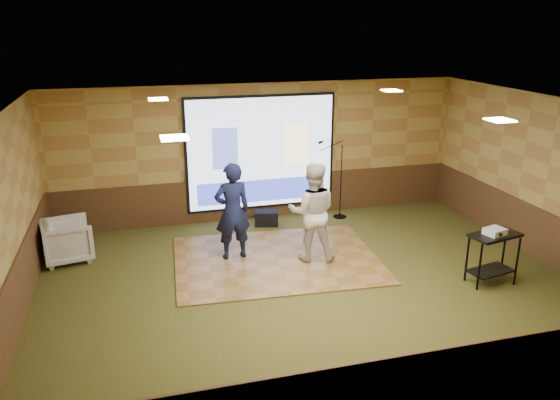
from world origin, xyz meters
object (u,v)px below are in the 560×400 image
object	(u,v)px
dance_floor	(277,260)
banquet_chair	(67,240)
projector	(495,231)
mic_stand	(338,197)
duffel_bag	(267,218)
projector_screen	(261,154)
av_table	(493,249)
player_left	(232,211)
player_right	(312,212)

from	to	relation	value
dance_floor	banquet_chair	size ratio (longest dim) A/B	4.35
dance_floor	projector	bearing A→B (deg)	-29.65
mic_stand	banquet_chair	bearing A→B (deg)	-176.48
mic_stand	banquet_chair	distance (m)	5.71
dance_floor	duffel_bag	world-z (taller)	duffel_bag
projector_screen	av_table	size ratio (longest dim) A/B	3.71
player_left	player_right	bearing A→B (deg)	157.84
dance_floor	duffel_bag	distance (m)	1.87
av_table	banquet_chair	distance (m)	7.57
projector_screen	banquet_chair	distance (m)	4.34
av_table	projector	bearing A→B (deg)	-148.28
player_right	banquet_chair	distance (m)	4.55
duffel_bag	projector_screen	bearing A→B (deg)	88.84
dance_floor	mic_stand	world-z (taller)	mic_stand
player_right	duffel_bag	bearing A→B (deg)	-62.98
dance_floor	duffel_bag	bearing A→B (deg)	81.84
player_left	av_table	size ratio (longest dim) A/B	2.04
av_table	duffel_bag	bearing A→B (deg)	129.35
projector_screen	mic_stand	world-z (taller)	projector_screen
av_table	projector_screen	bearing A→B (deg)	125.92
dance_floor	duffel_bag	size ratio (longest dim) A/B	7.42
projector_screen	duffel_bag	xyz separation A→B (m)	(-0.01, -0.47, -1.32)
banquet_chair	duffel_bag	distance (m)	4.08
player_left	banquet_chair	xyz separation A→B (m)	(-2.97, 0.73, -0.55)
av_table	player_left	bearing A→B (deg)	152.12
av_table	mic_stand	world-z (taller)	mic_stand
av_table	projector	xyz separation A→B (m)	(-0.03, -0.02, 0.34)
player_right	av_table	xyz separation A→B (m)	(2.64, -1.68, -0.33)
player_right	av_table	world-z (taller)	player_right
player_right	projector	world-z (taller)	player_right
player_left	player_right	size ratio (longest dim) A/B	0.99
player_left	mic_stand	distance (m)	3.14
projector	mic_stand	bearing A→B (deg)	94.09
dance_floor	projector	xyz separation A→B (m)	(3.24, -1.85, 0.94)
projector_screen	mic_stand	xyz separation A→B (m)	(1.65, -0.44, -0.98)
player_right	av_table	distance (m)	3.15
mic_stand	duffel_bag	xyz separation A→B (m)	(-1.66, -0.03, -0.33)
projector_screen	banquet_chair	world-z (taller)	projector_screen
dance_floor	player_right	world-z (taller)	player_right
projector_screen	projector	bearing A→B (deg)	-54.48
projector_screen	banquet_chair	bearing A→B (deg)	-162.30
projector_screen	player_left	xyz separation A→B (m)	(-1.03, -2.01, -0.54)
duffel_bag	banquet_chair	bearing A→B (deg)	-168.59
banquet_chair	player_right	bearing A→B (deg)	-116.31
dance_floor	player_right	bearing A→B (deg)	-12.69
projector	banquet_chair	distance (m)	7.56
banquet_chair	dance_floor	bearing A→B (deg)	-116.73
mic_stand	duffel_bag	world-z (taller)	mic_stand
dance_floor	player_right	size ratio (longest dim) A/B	2.03
projector	av_table	bearing A→B (deg)	16.32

